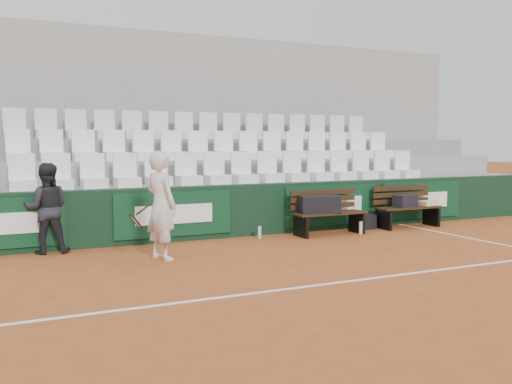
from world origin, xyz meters
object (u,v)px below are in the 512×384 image
at_px(water_bottle_near, 260,232).
at_px(ball_kid, 47,208).
at_px(sports_bag_left, 319,204).
at_px(tennis_player, 161,206).
at_px(sports_bag_right, 405,201).
at_px(bench_left, 329,223).
at_px(bench_right, 408,217).
at_px(water_bottle_far, 361,228).
at_px(sports_bag_ground, 363,222).

relative_size(water_bottle_near, ball_kid, 0.16).
height_order(sports_bag_left, water_bottle_near, sports_bag_left).
relative_size(sports_bag_left, tennis_player, 0.46).
distance_m(sports_bag_right, ball_kid, 7.20).
distance_m(bench_left, bench_right, 2.06).
height_order(water_bottle_near, tennis_player, tennis_player).
xyz_separation_m(sports_bag_left, tennis_player, (-3.43, -0.87, 0.23)).
bearing_deg(water_bottle_far, tennis_player, -171.02).
height_order(sports_bag_left, sports_bag_right, sports_bag_left).
xyz_separation_m(bench_left, sports_bag_left, (-0.25, -0.01, 0.39)).
bearing_deg(ball_kid, bench_left, -176.26).
bearing_deg(water_bottle_near, water_bottle_far, -11.64).
bearing_deg(water_bottle_far, sports_bag_left, 166.79).
bearing_deg(sports_bag_right, water_bottle_far, -167.19).
bearing_deg(water_bottle_near, sports_bag_left, -10.52).
relative_size(bench_right, water_bottle_near, 6.37).
distance_m(sports_bag_left, water_bottle_near, 1.31).
xyz_separation_m(bench_left, sports_bag_right, (1.97, 0.10, 0.36)).
height_order(bench_left, water_bottle_near, bench_left).
relative_size(bench_right, ball_kid, 1.01).
relative_size(tennis_player, ball_kid, 1.14).
distance_m(bench_right, ball_kid, 7.30).
distance_m(water_bottle_near, ball_kid, 3.84).
bearing_deg(sports_bag_left, water_bottle_near, 169.48).
bearing_deg(ball_kid, sports_bag_right, -174.24).
height_order(sports_bag_right, water_bottle_near, sports_bag_right).
bearing_deg(water_bottle_far, water_bottle_near, 168.36).
distance_m(bench_right, sports_bag_right, 0.37).
height_order(bench_left, ball_kid, ball_kid).
xyz_separation_m(sports_bag_right, ball_kid, (-7.19, 0.31, 0.16)).
bearing_deg(sports_bag_left, bench_left, 3.24).
bearing_deg(tennis_player, water_bottle_near, 26.08).
relative_size(sports_bag_ground, water_bottle_far, 1.94).
height_order(sports_bag_right, ball_kid, ball_kid).
bearing_deg(sports_bag_ground, water_bottle_far, -130.67).
distance_m(sports_bag_right, water_bottle_near, 3.44).
relative_size(water_bottle_far, tennis_player, 0.15).
xyz_separation_m(bench_left, bench_right, (2.05, 0.10, 0.00)).
distance_m(bench_right, water_bottle_near, 3.49).
distance_m(sports_bag_right, sports_bag_ground, 1.04).
relative_size(bench_right, tennis_player, 0.89).
height_order(bench_left, water_bottle_far, bench_left).
relative_size(bench_left, water_bottle_far, 5.80).
xyz_separation_m(sports_bag_right, tennis_player, (-5.64, -0.99, 0.26)).
distance_m(sports_bag_ground, water_bottle_near, 2.49).
height_order(bench_right, sports_bag_left, sports_bag_left).
xyz_separation_m(water_bottle_near, ball_kid, (-3.79, 0.20, 0.63)).
relative_size(water_bottle_near, water_bottle_far, 0.91).
xyz_separation_m(bench_left, water_bottle_far, (0.60, -0.21, -0.10)).
relative_size(bench_left, sports_bag_right, 2.65).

